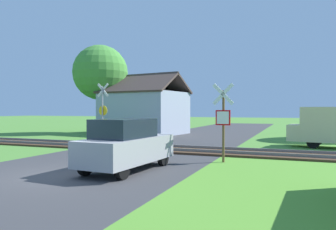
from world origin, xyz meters
TOP-DOWN VIEW (x-y plane):
  - ground_plane at (0.00, 0.00)m, footprint 160.00×160.00m
  - road_asphalt at (0.00, 2.00)m, footprint 7.87×80.00m
  - grass_verge at (6.93, -2.00)m, footprint 6.00×20.00m
  - rail_track at (0.00, 7.35)m, footprint 60.00×2.60m
  - stop_sign_near at (4.35, 4.57)m, footprint 0.88×0.17m
  - crossing_sign_far at (-4.44, 9.54)m, footprint 0.88×0.16m
  - house at (-5.28, 17.32)m, footprint 7.48×6.29m
  - tree_left at (-9.41, 16.87)m, footprint 4.92×4.92m
  - parked_car at (1.62, 1.64)m, footprint 1.93×4.11m

SIDE VIEW (x-z plane):
  - ground_plane at x=0.00m, z-range 0.00..0.00m
  - road_asphalt at x=0.00m, z-range 0.00..0.01m
  - grass_verge at x=6.93m, z-range 0.00..0.01m
  - rail_track at x=0.00m, z-range -0.05..0.17m
  - parked_car at x=1.62m, z-range 0.00..1.78m
  - stop_sign_near at x=4.35m, z-range 0.18..3.32m
  - house at x=-5.28m, z-range -0.66..4.55m
  - crossing_sign_far at x=-4.44m, z-range 0.25..4.02m
  - tree_left at x=-9.41m, z-range 1.47..9.35m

